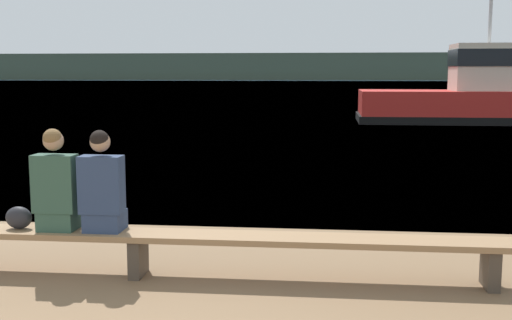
% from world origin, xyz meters
% --- Properties ---
extents(water_surface, '(240.00, 240.00, 0.00)m').
position_xyz_m(water_surface, '(0.00, 125.39, 0.00)').
color(water_surface, '#386084').
rests_on(water_surface, ground).
extents(far_shoreline, '(600.00, 12.00, 7.34)m').
position_xyz_m(far_shoreline, '(0.00, 178.62, 3.67)').
color(far_shoreline, '#384233').
rests_on(far_shoreline, ground).
extents(bench_main, '(7.60, 0.43, 0.46)m').
position_xyz_m(bench_main, '(0.03, 3.23, 0.38)').
color(bench_main, '#8E6B47').
rests_on(bench_main, ground).
extents(person_left, '(0.43, 0.36, 1.06)m').
position_xyz_m(person_left, '(-0.81, 3.23, 0.92)').
color(person_left, '#2D4C3D').
rests_on(person_left, bench_main).
extents(person_right, '(0.43, 0.36, 1.05)m').
position_xyz_m(person_right, '(-0.32, 3.23, 0.91)').
color(person_right, navy).
rests_on(person_right, bench_main).
extents(shopping_bag, '(0.28, 0.17, 0.24)m').
position_xyz_m(shopping_bag, '(-1.24, 3.25, 0.57)').
color(shopping_bag, '#232328').
rests_on(shopping_bag, bench_main).
extents(tugboat_red, '(10.33, 3.81, 6.44)m').
position_xyz_m(tugboat_red, '(8.60, 24.67, 1.02)').
color(tugboat_red, red).
rests_on(tugboat_red, water_surface).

